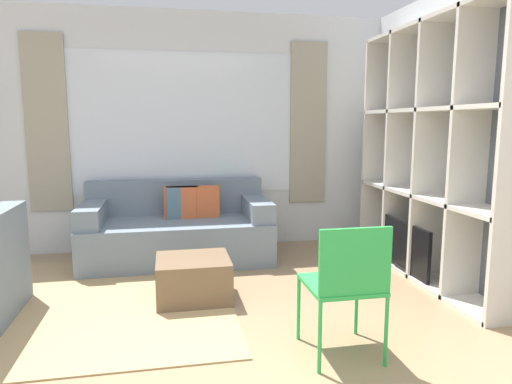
{
  "coord_description": "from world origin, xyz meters",
  "views": [
    {
      "loc": [
        -0.2,
        -2.22,
        1.46
      ],
      "look_at": [
        0.56,
        1.71,
        0.85
      ],
      "focal_mm": 32.0,
      "sensor_mm": 36.0,
      "label": 1
    }
  ],
  "objects_px": {
    "folding_chair": "(346,279)",
    "couch_main": "(178,231)",
    "ottoman": "(193,279)",
    "shelving_unit": "(434,158)"
  },
  "relations": [
    {
      "from": "folding_chair",
      "to": "couch_main",
      "type": "bearing_deg",
      "value": -67.72
    },
    {
      "from": "couch_main",
      "to": "ottoman",
      "type": "distance_m",
      "value": 1.19
    },
    {
      "from": "couch_main",
      "to": "folding_chair",
      "type": "xyz_separation_m",
      "value": [
        0.96,
        -2.34,
        0.2
      ]
    },
    {
      "from": "couch_main",
      "to": "folding_chair",
      "type": "relative_size",
      "value": 2.25
    },
    {
      "from": "shelving_unit",
      "to": "couch_main",
      "type": "distance_m",
      "value": 2.68
    },
    {
      "from": "shelving_unit",
      "to": "couch_main",
      "type": "xyz_separation_m",
      "value": [
        -2.33,
        1.03,
        -0.83
      ]
    },
    {
      "from": "ottoman",
      "to": "folding_chair",
      "type": "distance_m",
      "value": 1.49
    },
    {
      "from": "shelving_unit",
      "to": "folding_chair",
      "type": "bearing_deg",
      "value": -136.35
    },
    {
      "from": "shelving_unit",
      "to": "folding_chair",
      "type": "height_order",
      "value": "shelving_unit"
    },
    {
      "from": "shelving_unit",
      "to": "ottoman",
      "type": "bearing_deg",
      "value": -176.39
    }
  ]
}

